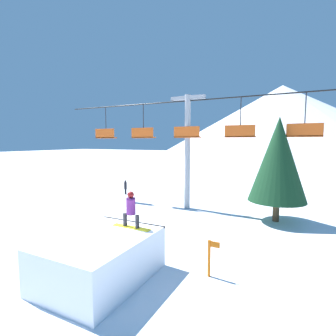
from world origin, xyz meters
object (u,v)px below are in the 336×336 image
snowboarder (131,210)px  distant_skier (125,187)px  snow_ramp (101,258)px  pine_tree_near (278,159)px  trail_marker (210,257)px

snowboarder → distant_skier: size_ratio=1.23×
snow_ramp → distant_skier: 14.11m
pine_tree_near → trail_marker: pine_tree_near is taller
snow_ramp → distant_skier: (-7.66, 11.84, -0.07)m
snowboarder → pine_tree_near: pine_tree_near is taller
trail_marker → snowboarder: bearing=-167.0°
snow_ramp → snowboarder: (0.39, 1.19, 1.39)m
pine_tree_near → trail_marker: (-1.46, -7.64, -2.86)m
snowboarder → trail_marker: 3.15m
snow_ramp → snowboarder: snowboarder is taller
pine_tree_near → trail_marker: size_ratio=4.68×
trail_marker → distant_skier: bearing=137.1°
snow_ramp → pine_tree_near: (4.58, 9.47, 2.81)m
snowboarder → distant_skier: bearing=127.1°
distant_skier → pine_tree_near: bearing=-11.0°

